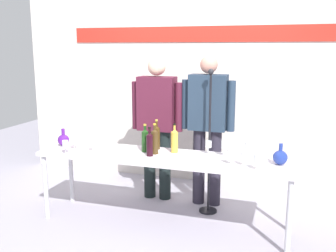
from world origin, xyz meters
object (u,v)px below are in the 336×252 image
Objects in this scene: wine_glass_right_1 at (244,155)px; wine_glass_left_1 at (92,142)px; decanter_blue_left at (64,140)px; wine_bottle_2 at (155,141)px; decanter_blue_right at (280,157)px; presenter_left at (157,119)px; wine_bottle_1 at (157,137)px; display_table at (163,161)px; wine_glass_right_3 at (248,146)px; wine_glass_right_0 at (208,145)px; wine_bottle_4 at (174,140)px; wine_glass_right_4 at (231,154)px; presenter_right at (208,121)px; wine_bottle_0 at (145,140)px; wine_glass_right_2 at (258,159)px; microphone_stand at (209,166)px; wine_glass_left_0 at (74,139)px; wine_bottle_3 at (150,143)px.

wine_glass_left_1 is at bearing 179.09° from wine_glass_right_1.
decanter_blue_left is 0.61× the size of wine_bottle_2.
presenter_left is (-1.44, 0.64, 0.17)m from decanter_blue_right.
display_table is at bearing -55.26° from wine_bottle_1.
wine_glass_right_0 is at bearing -177.84° from wine_glass_right_3.
wine_bottle_4 is 2.15× the size of wine_glass_right_4.
presenter_right is at bearing 35.56° from wine_glass_left_1.
presenter_right is 11.41× the size of wine_glass_right_3.
wine_glass_right_1 is at bearing -7.65° from display_table.
wine_glass_right_1 is (1.57, -0.02, 0.00)m from wine_glass_left_1.
wine_bottle_0 is 0.55m from wine_glass_left_1.
wine_glass_right_1 is 0.16m from wine_glass_right_2.
wine_glass_right_0 is at bearing 10.73° from wine_bottle_0.
wine_glass_right_0 is 0.66m from wine_glass_right_2.
wine_bottle_1 is 0.19m from wine_bottle_2.
wine_glass_right_0 is at bearing -76.67° from presenter_right.
presenter_right is 0.51m from microphone_stand.
wine_glass_right_0 is (0.35, 0.05, -0.03)m from wine_bottle_4.
wine_glass_right_1 is 1.04× the size of wine_glass_right_4.
wine_glass_left_0 is (-0.83, -0.28, -0.03)m from wine_bottle_1.
wine_glass_left_0 is at bearing -169.81° from wine_bottle_0.
wine_bottle_3 is 1.96× the size of wine_glass_right_3.
wine_glass_right_4 reaches higher than display_table.
wine_bottle_1 is 1.08× the size of wine_bottle_3.
wine_bottle_3 is 1.95× the size of wine_glass_left_0.
wine_bottle_3 is 0.86m from wine_glass_left_0.
decanter_blue_left is (-1.18, 0.03, 0.13)m from display_table.
wine_bottle_4 is at bearing 13.27° from wine_bottle_0.
wine_bottle_1 is (-0.46, -0.46, -0.11)m from presenter_right.
wine_glass_right_1 reaches higher than wine_glass_right_0.
wine_bottle_3 reaches higher than wine_glass_right_2.
wine_bottle_2 is 2.32× the size of wine_glass_right_0.
presenter_left is 0.89m from wine_glass_left_1.
microphone_stand is (0.48, 0.41, -0.34)m from wine_bottle_2.
wine_bottle_3 is at bearing -101.96° from wine_bottle_2.
wine_glass_left_1 is at bearing -163.39° from wine_bottle_0.
presenter_left is at bearing 103.85° from wine_bottle_3.
wine_bottle_4 is at bearing -171.49° from wine_glass_right_0.
presenter_right reaches higher than wine_glass_right_1.
wine_glass_left_1 is 0.99× the size of wine_glass_right_4.
wine_glass_right_1 is (0.92, -0.14, -0.03)m from wine_bottle_2.
wine_glass_right_2 reaches higher than wine_glass_right_0.
wine_bottle_4 is 0.86m from wine_glass_left_1.
wine_glass_left_0 is at bearing -169.57° from wine_glass_right_0.
display_table is at bearing 6.42° from wine_glass_left_1.
microphone_stand is at bearing 119.92° from wine_glass_right_4.
wine_glass_right_3 is at bearing -42.42° from presenter_right.
display_table is at bearing -1.58° from decanter_blue_left.
wine_glass_right_4 is (0.84, -0.32, -0.04)m from wine_bottle_1.
presenter_left is at bearing 114.42° from display_table.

